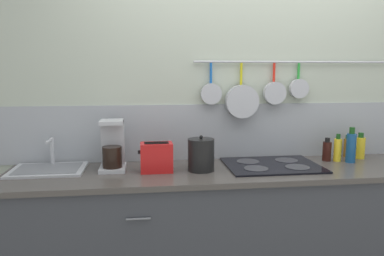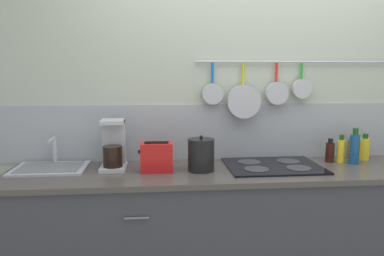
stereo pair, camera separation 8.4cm
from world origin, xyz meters
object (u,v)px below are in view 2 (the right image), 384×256
bottle_cooking_wine (330,152)px  bottle_hot_sauce (341,150)px  bottle_vinegar (355,148)px  bottle_olive_oil (365,148)px  coffee_maker (114,148)px  kettle (201,155)px  bottle_dish_soap (351,148)px  toaster (157,157)px

bottle_cooking_wine → bottle_hot_sauce: bottle_hot_sauce is taller
bottle_vinegar → bottle_olive_oil: bearing=38.0°
coffee_maker → kettle: size_ratio=1.40×
kettle → bottle_cooking_wine: kettle is taller
kettle → bottle_olive_oil: bearing=8.6°
bottle_olive_oil → bottle_cooking_wine: bearing=-172.3°
bottle_cooking_wine → bottle_vinegar: size_ratio=0.67×
coffee_maker → kettle: coffee_maker is taller
coffee_maker → bottle_hot_sauce: 1.59m
bottle_cooking_wine → bottle_hot_sauce: 0.07m
bottle_olive_oil → coffee_maker: bearing=-177.9°
kettle → bottle_dish_soap: 1.18m
bottle_dish_soap → bottle_olive_oil: size_ratio=0.87×
toaster → bottle_hot_sauce: bearing=5.2°
kettle → bottle_vinegar: bearing=4.1°
bottle_cooking_wine → bottle_vinegar: (0.14, -0.07, 0.04)m
coffee_maker → bottle_dish_soap: bearing=4.3°
toaster → coffee_maker: bearing=158.7°
bottle_cooking_wine → bottle_hot_sauce: (0.07, -0.02, 0.01)m
toaster → kettle: size_ratio=0.95×
kettle → toaster: bearing=178.2°
coffee_maker → bottle_hot_sauce: coffee_maker is taller
bottle_hot_sauce → toaster: bearing=-174.8°
bottle_hot_sauce → bottle_vinegar: 0.09m
bottle_olive_oil → bottle_vinegar: bearing=-142.0°
bottle_vinegar → coffee_maker: bearing=178.6°
bottle_hot_sauce → bottle_olive_oil: size_ratio=1.03×
bottle_dish_soap → toaster: bearing=-170.5°
bottle_hot_sauce → bottle_olive_oil: bearing=15.4°
kettle → bottle_cooking_wine: size_ratio=1.39×
toaster → kettle: kettle is taller
toaster → kettle: bearing=-1.8°
toaster → kettle: 0.29m
coffee_maker → bottle_vinegar: bearing=-1.4°
bottle_cooking_wine → bottle_vinegar: bottle_vinegar is taller
bottle_hot_sauce → bottle_cooking_wine: bearing=164.0°
coffee_maker → bottle_vinegar: size_ratio=1.29×
coffee_maker → toaster: (0.28, -0.11, -0.04)m
coffee_maker → bottle_vinegar: coffee_maker is taller
bottle_vinegar → bottle_dish_soap: 0.19m
toaster → bottle_dish_soap: 1.47m
kettle → bottle_vinegar: size_ratio=0.92×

